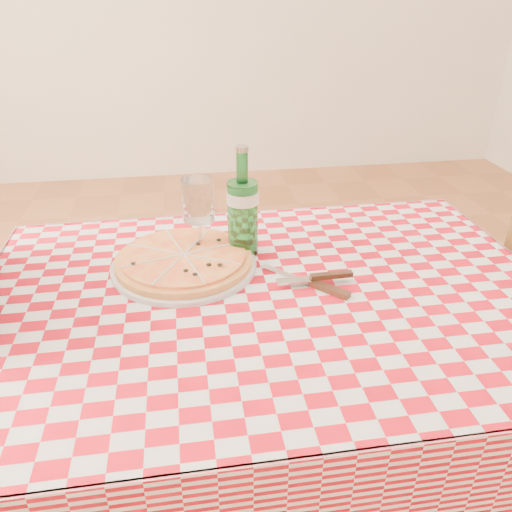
{
  "coord_description": "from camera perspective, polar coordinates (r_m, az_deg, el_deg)",
  "views": [
    {
      "loc": [
        -0.17,
        -0.93,
        1.37
      ],
      "look_at": [
        -0.02,
        0.06,
        0.82
      ],
      "focal_mm": 35.0,
      "sensor_mm": 36.0,
      "label": 1
    }
  ],
  "objects": [
    {
      "name": "dining_table",
      "position": [
        1.18,
        1.42,
        -8.09
      ],
      "size": [
        1.2,
        0.8,
        0.75
      ],
      "color": "brown",
      "rests_on": "ground"
    },
    {
      "name": "tablecloth",
      "position": [
        1.13,
        1.48,
        -4.23
      ],
      "size": [
        1.3,
        0.9,
        0.01
      ],
      "primitive_type": "cube",
      "color": "maroon",
      "rests_on": "dining_table"
    },
    {
      "name": "pizza_plate",
      "position": [
        1.22,
        -8.23,
        -0.36
      ],
      "size": [
        0.44,
        0.44,
        0.05
      ],
      "primitive_type": null,
      "rotation": [
        0.0,
        0.0,
        0.29
      ],
      "color": "#C48641",
      "rests_on": "tablecloth"
    },
    {
      "name": "water_bottle",
      "position": [
        1.22,
        -1.54,
        6.1
      ],
      "size": [
        0.09,
        0.09,
        0.28
      ],
      "primitive_type": null,
      "rotation": [
        0.0,
        0.0,
        -0.18
      ],
      "color": "#1B6C27",
      "rests_on": "tablecloth"
    },
    {
      "name": "wine_glass",
      "position": [
        1.24,
        -6.52,
        4.32
      ],
      "size": [
        0.09,
        0.09,
        0.2
      ],
      "primitive_type": null,
      "rotation": [
        0.0,
        0.0,
        0.21
      ],
      "color": "white",
      "rests_on": "tablecloth"
    },
    {
      "name": "cutlery",
      "position": [
        1.15,
        6.21,
        -2.69
      ],
      "size": [
        0.31,
        0.28,
        0.03
      ],
      "primitive_type": null,
      "rotation": [
        0.0,
        0.0,
        -0.32
      ],
      "color": "silver",
      "rests_on": "tablecloth"
    }
  ]
}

